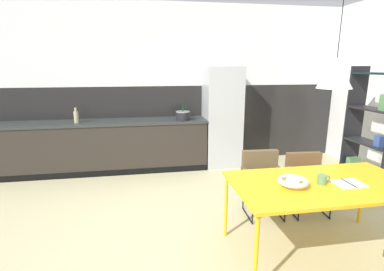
{
  "coord_description": "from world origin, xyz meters",
  "views": [
    {
      "loc": [
        -0.6,
        -2.7,
        1.82
      ],
      "look_at": [
        -0.0,
        0.73,
        0.99
      ],
      "focal_mm": 27.34,
      "sensor_mm": 36.0,
      "label": 1
    }
  ],
  "objects_px": {
    "armchair_near_window": "(307,175)",
    "cooking_pot": "(183,116)",
    "fruit_bowl": "(293,182)",
    "bottle_spice_small": "(183,112)",
    "bottle_oil_tall": "(76,117)",
    "dining_table": "(323,187)",
    "armchair_by_stool": "(263,175)",
    "mug_white_ceramic": "(322,179)",
    "pendant_lamp_over_table_near": "(335,73)",
    "open_shelf_unit": "(373,131)",
    "open_book": "(348,184)",
    "refrigerator_column": "(222,117)"
  },
  "relations": [
    {
      "from": "dining_table",
      "to": "bottle_oil_tall",
      "type": "bearing_deg",
      "value": 135.45
    },
    {
      "from": "pendant_lamp_over_table_near",
      "to": "open_shelf_unit",
      "type": "bearing_deg",
      "value": 37.63
    },
    {
      "from": "bottle_spice_small",
      "to": "bottle_oil_tall",
      "type": "bearing_deg",
      "value": -173.96
    },
    {
      "from": "armchair_near_window",
      "to": "pendant_lamp_over_table_near",
      "type": "distance_m",
      "value": 1.57
    },
    {
      "from": "refrigerator_column",
      "to": "dining_table",
      "type": "relative_size",
      "value": 1.05
    },
    {
      "from": "fruit_bowl",
      "to": "open_book",
      "type": "height_order",
      "value": "fruit_bowl"
    },
    {
      "from": "fruit_bowl",
      "to": "bottle_spice_small",
      "type": "xyz_separation_m",
      "value": [
        -0.59,
        2.95,
        0.2
      ]
    },
    {
      "from": "armchair_near_window",
      "to": "armchair_by_stool",
      "type": "height_order",
      "value": "armchair_by_stool"
    },
    {
      "from": "pendant_lamp_over_table_near",
      "to": "armchair_near_window",
      "type": "bearing_deg",
      "value": 66.82
    },
    {
      "from": "open_shelf_unit",
      "to": "dining_table",
      "type": "bearing_deg",
      "value": -52.41
    },
    {
      "from": "refrigerator_column",
      "to": "cooking_pot",
      "type": "distance_m",
      "value": 0.76
    },
    {
      "from": "refrigerator_column",
      "to": "armchair_by_stool",
      "type": "height_order",
      "value": "refrigerator_column"
    },
    {
      "from": "refrigerator_column",
      "to": "mug_white_ceramic",
      "type": "xyz_separation_m",
      "value": [
        0.19,
        -2.82,
        -0.12
      ]
    },
    {
      "from": "mug_white_ceramic",
      "to": "fruit_bowl",
      "type": "bearing_deg",
      "value": -177.4
    },
    {
      "from": "bottle_spice_small",
      "to": "pendant_lamp_over_table_near",
      "type": "relative_size",
      "value": 0.2
    },
    {
      "from": "armchair_near_window",
      "to": "bottle_spice_small",
      "type": "relative_size",
      "value": 2.98
    },
    {
      "from": "fruit_bowl",
      "to": "open_shelf_unit",
      "type": "height_order",
      "value": "open_shelf_unit"
    },
    {
      "from": "open_shelf_unit",
      "to": "pendant_lamp_over_table_near",
      "type": "xyz_separation_m",
      "value": [
        -1.53,
        -1.18,
        0.83
      ]
    },
    {
      "from": "refrigerator_column",
      "to": "armchair_near_window",
      "type": "bearing_deg",
      "value": -73.46
    },
    {
      "from": "dining_table",
      "to": "fruit_bowl",
      "type": "distance_m",
      "value": 0.35
    },
    {
      "from": "cooking_pot",
      "to": "dining_table",
      "type": "bearing_deg",
      "value": -70.01
    },
    {
      "from": "bottle_spice_small",
      "to": "open_shelf_unit",
      "type": "bearing_deg",
      "value": -35.12
    },
    {
      "from": "dining_table",
      "to": "bottle_spice_small",
      "type": "bearing_deg",
      "value": 107.68
    },
    {
      "from": "armchair_near_window",
      "to": "mug_white_ceramic",
      "type": "height_order",
      "value": "mug_white_ceramic"
    },
    {
      "from": "armchair_by_stool",
      "to": "open_shelf_unit",
      "type": "distance_m",
      "value": 1.84
    },
    {
      "from": "refrigerator_column",
      "to": "cooking_pot",
      "type": "height_order",
      "value": "refrigerator_column"
    },
    {
      "from": "armchair_by_stool",
      "to": "fruit_bowl",
      "type": "bearing_deg",
      "value": 85.81
    },
    {
      "from": "dining_table",
      "to": "fruit_bowl",
      "type": "relative_size",
      "value": 6.27
    },
    {
      "from": "pendant_lamp_over_table_near",
      "to": "bottle_oil_tall",
      "type": "bearing_deg",
      "value": 135.44
    },
    {
      "from": "armchair_by_stool",
      "to": "pendant_lamp_over_table_near",
      "type": "distance_m",
      "value": 1.54
    },
    {
      "from": "fruit_bowl",
      "to": "open_shelf_unit",
      "type": "distance_m",
      "value": 2.24
    },
    {
      "from": "fruit_bowl",
      "to": "open_book",
      "type": "xyz_separation_m",
      "value": [
        0.55,
        -0.03,
        -0.04
      ]
    },
    {
      "from": "mug_white_ceramic",
      "to": "bottle_oil_tall",
      "type": "relative_size",
      "value": 0.5
    },
    {
      "from": "dining_table",
      "to": "mug_white_ceramic",
      "type": "relative_size",
      "value": 13.48
    },
    {
      "from": "armchair_by_stool",
      "to": "mug_white_ceramic",
      "type": "height_order",
      "value": "mug_white_ceramic"
    },
    {
      "from": "dining_table",
      "to": "bottle_spice_small",
      "type": "xyz_separation_m",
      "value": [
        -0.93,
        2.91,
        0.29
      ]
    },
    {
      "from": "dining_table",
      "to": "pendant_lamp_over_table_near",
      "type": "xyz_separation_m",
      "value": [
        -0.0,
        -0.0,
        1.06
      ]
    },
    {
      "from": "pendant_lamp_over_table_near",
      "to": "fruit_bowl",
      "type": "bearing_deg",
      "value": -173.1
    },
    {
      "from": "bottle_oil_tall",
      "to": "open_shelf_unit",
      "type": "bearing_deg",
      "value": -19.7
    },
    {
      "from": "mug_white_ceramic",
      "to": "bottle_oil_tall",
      "type": "distance_m",
      "value": 3.87
    },
    {
      "from": "refrigerator_column",
      "to": "cooking_pot",
      "type": "xyz_separation_m",
      "value": [
        -0.74,
        -0.13,
        0.06
      ]
    },
    {
      "from": "dining_table",
      "to": "bottle_spice_small",
      "type": "height_order",
      "value": "bottle_spice_small"
    },
    {
      "from": "open_shelf_unit",
      "to": "refrigerator_column",
      "type": "bearing_deg",
      "value": -132.51
    },
    {
      "from": "dining_table",
      "to": "bottle_oil_tall",
      "type": "xyz_separation_m",
      "value": [
        -2.76,
        2.71,
        0.3
      ]
    },
    {
      "from": "armchair_by_stool",
      "to": "bottle_oil_tall",
      "type": "xyz_separation_m",
      "value": [
        -2.53,
        1.85,
        0.49
      ]
    },
    {
      "from": "armchair_near_window",
      "to": "bottle_oil_tall",
      "type": "relative_size",
      "value": 2.84
    },
    {
      "from": "armchair_near_window",
      "to": "cooking_pot",
      "type": "xyz_separation_m",
      "value": [
        -1.32,
        1.83,
        0.49
      ]
    },
    {
      "from": "open_book",
      "to": "cooking_pot",
      "type": "xyz_separation_m",
      "value": [
        -1.18,
        2.74,
        0.22
      ]
    },
    {
      "from": "fruit_bowl",
      "to": "bottle_oil_tall",
      "type": "bearing_deg",
      "value": 131.27
    },
    {
      "from": "mug_white_ceramic",
      "to": "pendant_lamp_over_table_near",
      "type": "xyz_separation_m",
      "value": [
        0.03,
        0.03,
        0.97
      ]
    }
  ]
}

